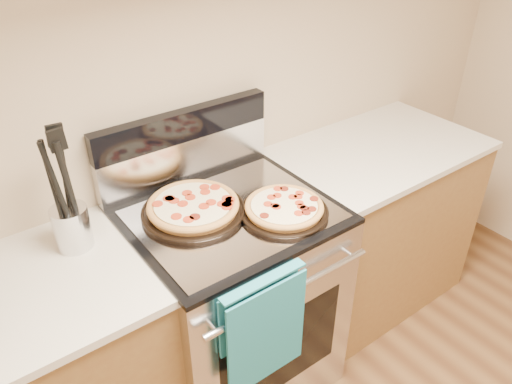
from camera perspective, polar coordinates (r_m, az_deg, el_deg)
wall_back at (r=1.96m, az=-9.37°, el=12.98°), size 4.00×0.00×4.00m
range_body at (r=2.19m, az=-2.76°, el=-12.38°), size 0.76×0.68×0.90m
oven_window at (r=2.01m, az=2.90°, el=-17.81°), size 0.56×0.01×0.40m
cooktop at (r=1.89m, az=-3.12°, el=-2.46°), size 0.76×0.68×0.02m
backsplash_lower at (r=2.07m, az=-8.01°, el=3.80°), size 0.76×0.06×0.18m
backsplash_upper at (r=2.00m, az=-8.34°, el=7.57°), size 0.76×0.06×0.12m
oven_handle at (r=1.73m, az=4.07°, el=-11.21°), size 0.70×0.03×0.03m
dish_towel at (r=1.75m, az=0.82°, el=-15.23°), size 0.32×0.05×0.42m
foil_sheet at (r=1.86m, az=-2.62°, el=-2.56°), size 0.70×0.55×0.01m
cabinet_right at (r=2.67m, az=12.69°, el=-3.91°), size 1.00×0.62×0.88m
countertop_right at (r=2.44m, az=13.96°, el=4.74°), size 1.02×0.64×0.03m
pepperoni_pizza_back at (r=1.86m, az=-7.18°, el=-1.79°), size 0.49×0.49×0.05m
pepperoni_pizza_front at (r=1.85m, az=3.23°, el=-1.93°), size 0.43×0.43×0.04m
utensil_crock at (r=1.80m, az=-20.28°, el=-3.82°), size 0.15×0.15×0.15m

